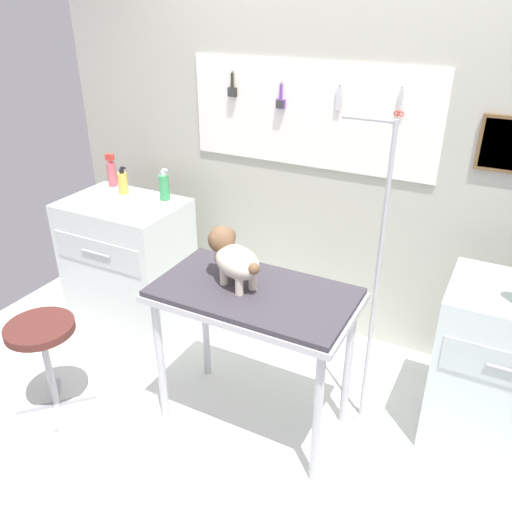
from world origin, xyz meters
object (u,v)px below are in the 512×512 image
grooming_table (254,306)px  stool (42,340)px  counter_left (129,262)px  detangler_spray (123,183)px  dog (233,257)px  grooming_arm (373,298)px  cabinet_right (506,371)px

grooming_table → stool: (-1.07, -0.44, -0.28)m
counter_left → detangler_spray: (-0.10, 0.14, 0.53)m
grooming_table → detangler_spray: detangler_spray is taller
detangler_spray → dog: bearing=-27.5°
grooming_table → grooming_arm: 0.60m
grooming_table → cabinet_right: cabinet_right is taller
grooming_arm → cabinet_right: size_ratio=1.86×
grooming_arm → detangler_spray: size_ratio=8.73×
grooming_arm → dog: (-0.64, -0.29, 0.21)m
grooming_arm → stool: grooming_arm is taller
grooming_arm → cabinet_right: grooming_arm is taller
stool → detangler_spray: bearing=105.1°
cabinet_right → detangler_spray: size_ratio=4.69×
cabinet_right → stool: size_ratio=1.58×
grooming_table → detangler_spray: bearing=154.3°
dog → cabinet_right: size_ratio=0.41×
grooming_table → counter_left: bearing=157.9°
cabinet_right → stool: (-2.26, -0.91, 0.02)m
dog → detangler_spray: size_ratio=1.93×
stool → detangler_spray: (-0.30, 1.10, 0.51)m
grooming_arm → stool: bearing=-155.0°
grooming_table → cabinet_right: 1.32m
grooming_table → dog: size_ratio=2.73×
cabinet_right → grooming_arm: bearing=-165.7°
grooming_arm → counter_left: 1.83m
cabinet_right → detangler_spray: detangler_spray is taller
grooming_table → stool: bearing=-157.6°
cabinet_right → stool: bearing=-158.0°
grooming_table → stool: size_ratio=1.78×
cabinet_right → detangler_spray: 2.62m
dog → stool: 1.17m
grooming_table → detangler_spray: size_ratio=5.29×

